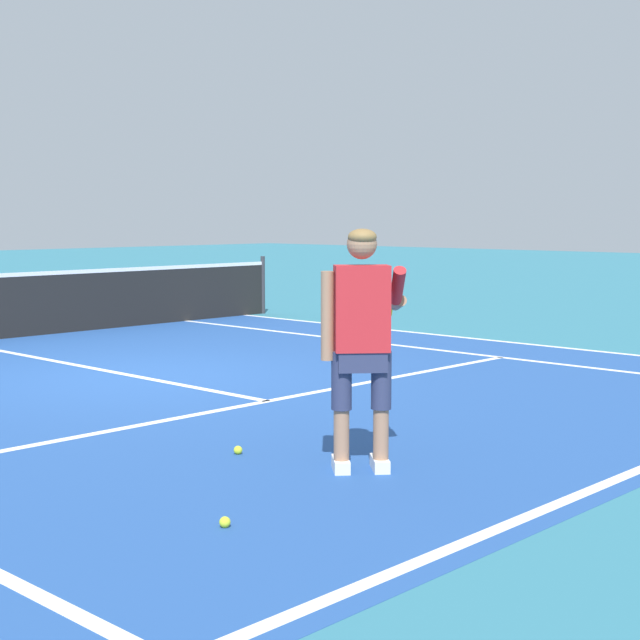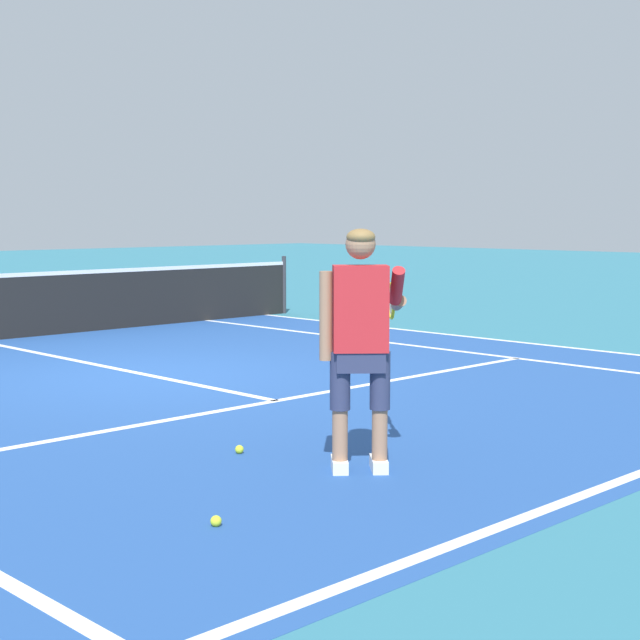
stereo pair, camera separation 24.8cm
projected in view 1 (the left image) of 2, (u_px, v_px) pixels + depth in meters
ground_plane at (137, 377)px, 10.94m from camera, size 80.00×80.00×0.00m
court_inner_surface at (184, 385)px, 10.36m from camera, size 10.98×10.60×0.00m
line_baseline at (637, 471)px, 6.87m from camera, size 10.98×0.10×0.01m
line_service at (267, 401)px, 9.47m from camera, size 8.23×0.10×0.01m
line_centre_service at (84, 367)px, 11.66m from camera, size 0.10×6.40×0.01m
line_singles_right at (420, 348)px, 13.33m from camera, size 0.10×10.20×0.01m
line_doubles_right at (477, 339)px, 14.32m from camera, size 0.10×10.20×0.01m
tennis_player at (362, 332)px, 6.78m from camera, size 1.14×0.78×1.71m
tennis_ball_near_feet at (238, 450)px, 7.36m from camera, size 0.07×0.07×0.07m
tennis_ball_by_baseline at (225, 522)px, 5.62m from camera, size 0.07×0.07×0.07m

